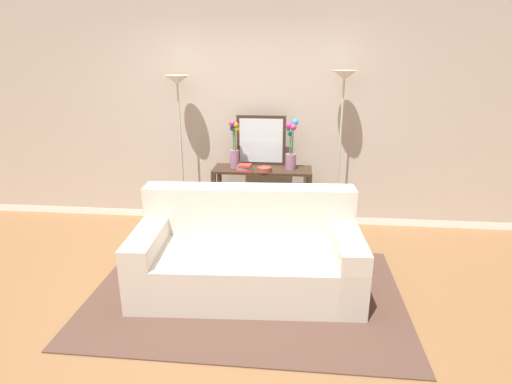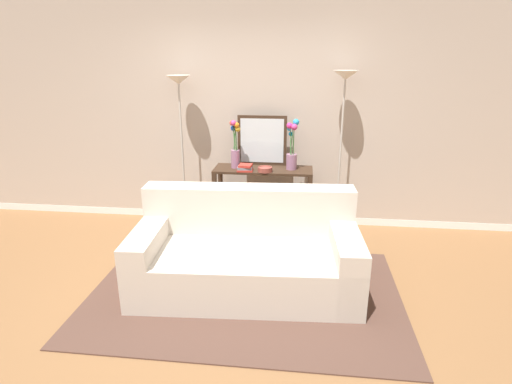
{
  "view_description": "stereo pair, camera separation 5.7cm",
  "coord_description": "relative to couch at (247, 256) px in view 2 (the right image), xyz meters",
  "views": [
    {
      "loc": [
        0.63,
        -3.04,
        2.08
      ],
      "look_at": [
        0.23,
        0.95,
        0.73
      ],
      "focal_mm": 28.88,
      "sensor_mm": 36.0,
      "label": 1
    },
    {
      "loc": [
        0.69,
        -3.04,
        2.08
      ],
      "look_at": [
        0.23,
        0.95,
        0.73
      ],
      "focal_mm": 28.88,
      "sensor_mm": 36.0,
      "label": 2
    }
  ],
  "objects": [
    {
      "name": "ground_plane",
      "position": [
        -0.21,
        -0.35,
        -0.32
      ],
      "size": [
        16.0,
        16.0,
        0.02
      ],
      "primitive_type": "cube",
      "color": "brown"
    },
    {
      "name": "back_wall",
      "position": [
        -0.21,
        1.67,
        1.14
      ],
      "size": [
        12.0,
        0.15,
        2.9
      ],
      "color": "white",
      "rests_on": "ground"
    },
    {
      "name": "area_rug",
      "position": [
        0.0,
        -0.16,
        -0.3
      ],
      "size": [
        2.79,
        1.85,
        0.01
      ],
      "color": "#51382D",
      "rests_on": "ground"
    },
    {
      "name": "couch",
      "position": [
        0.0,
        0.0,
        0.0
      ],
      "size": [
        2.06,
        1.11,
        0.88
      ],
      "color": "beige",
      "rests_on": "ground"
    },
    {
      "name": "console_table",
      "position": [
        0.03,
        1.26,
        0.25
      ],
      "size": [
        1.15,
        0.4,
        0.8
      ],
      "color": "#382619",
      "rests_on": "ground"
    },
    {
      "name": "floor_lamp_left",
      "position": [
        -0.96,
        1.32,
        1.15
      ],
      "size": [
        0.28,
        0.28,
        1.85
      ],
      "color": "#B7B2A8",
      "rests_on": "ground"
    },
    {
      "name": "floor_lamp_right",
      "position": [
        0.91,
        1.32,
        1.19
      ],
      "size": [
        0.28,
        0.28,
        1.91
      ],
      "color": "#B7B2A8",
      "rests_on": "ground"
    },
    {
      "name": "wall_mirror",
      "position": [
        -0.01,
        1.43,
        0.79
      ],
      "size": [
        0.58,
        0.02,
        0.59
      ],
      "color": "#382619",
      "rests_on": "console_table"
    },
    {
      "name": "vase_tall_flowers",
      "position": [
        -0.3,
        1.26,
        0.74
      ],
      "size": [
        0.12,
        0.13,
        0.57
      ],
      "color": "gray",
      "rests_on": "console_table"
    },
    {
      "name": "vase_short_flowers",
      "position": [
        0.36,
        1.27,
        0.72
      ],
      "size": [
        0.14,
        0.13,
        0.58
      ],
      "color": "gray",
      "rests_on": "console_table"
    },
    {
      "name": "fruit_bowl",
      "position": [
        0.06,
        1.13,
        0.52
      ],
      "size": [
        0.17,
        0.17,
        0.06
      ],
      "color": "brown",
      "rests_on": "console_table"
    },
    {
      "name": "book_stack",
      "position": [
        -0.17,
        1.14,
        0.53
      ],
      "size": [
        0.19,
        0.17,
        0.08
      ],
      "color": "#BC3328",
      "rests_on": "console_table"
    },
    {
      "name": "book_row_under_console",
      "position": [
        -0.24,
        1.26,
        -0.25
      ],
      "size": [
        0.4,
        0.18,
        0.13
      ],
      "color": "gold",
      "rests_on": "ground"
    }
  ]
}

